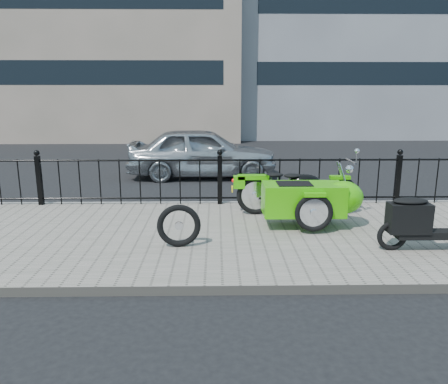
{
  "coord_description": "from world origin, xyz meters",
  "views": [
    {
      "loc": [
        -0.07,
        -7.04,
        2.33
      ],
      "look_at": [
        0.06,
        -0.1,
        0.69
      ],
      "focal_mm": 35.0,
      "sensor_mm": 36.0,
      "label": 1
    }
  ],
  "objects_px": {
    "motorcycle_sidecar": "(312,197)",
    "spare_tire": "(179,226)",
    "scooter": "(427,222)",
    "sedan_car": "(203,152)"
  },
  "relations": [
    {
      "from": "motorcycle_sidecar",
      "to": "spare_tire",
      "type": "xyz_separation_m",
      "value": [
        -2.12,
        -1.04,
        -0.16
      ]
    },
    {
      "from": "scooter",
      "to": "spare_tire",
      "type": "distance_m",
      "value": 3.46
    },
    {
      "from": "scooter",
      "to": "sedan_car",
      "type": "relative_size",
      "value": 0.4
    },
    {
      "from": "scooter",
      "to": "spare_tire",
      "type": "bearing_deg",
      "value": 176.88
    },
    {
      "from": "motorcycle_sidecar",
      "to": "sedan_car",
      "type": "relative_size",
      "value": 0.58
    },
    {
      "from": "sedan_car",
      "to": "motorcycle_sidecar",
      "type": "bearing_deg",
      "value": -158.03
    },
    {
      "from": "motorcycle_sidecar",
      "to": "sedan_car",
      "type": "distance_m",
      "value": 5.05
    },
    {
      "from": "motorcycle_sidecar",
      "to": "scooter",
      "type": "distance_m",
      "value": 1.82
    },
    {
      "from": "sedan_car",
      "to": "scooter",
      "type": "bearing_deg",
      "value": -151.57
    },
    {
      "from": "scooter",
      "to": "spare_tire",
      "type": "relative_size",
      "value": 2.51
    }
  ]
}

